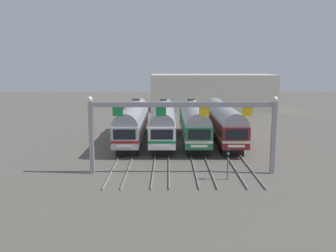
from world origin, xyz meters
The scene contains 9 objects.
ground_plane centered at (0.00, 0.00, 0.00)m, with size 160.00×160.00×0.00m, color #5B564F.
track_bed centered at (0.00, 17.00, 0.07)m, with size 12.92×70.00×0.15m.
commuter_train_stainless centered at (-5.71, 0.00, 2.69)m, with size 2.88×18.06×5.05m.
commuter_train_white centered at (-1.90, 0.00, 2.69)m, with size 2.88×18.06×5.05m.
commuter_train_green centered at (1.90, 0.00, 2.69)m, with size 2.88×18.06×5.05m.
commuter_train_maroon centered at (5.71, -0.01, 2.69)m, with size 2.88×18.06×4.77m.
catenary_gantry centered at (0.00, -13.50, 5.08)m, with size 16.65×0.44×6.97m.
yard_signal_mast centered at (3.80, -15.32, 1.86)m, with size 0.28×0.35×2.66m.
maintenance_building centered at (8.15, 32.37, 3.76)m, with size 25.78×10.00×7.52m, color beige.
Camera 1 is at (-1.28, -45.03, 9.79)m, focal length 38.70 mm.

